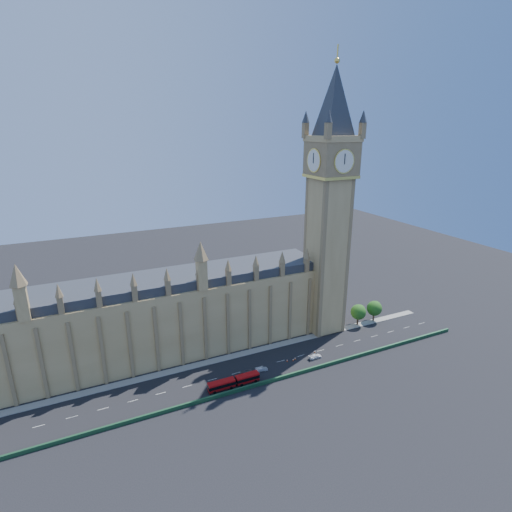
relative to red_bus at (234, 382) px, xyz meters
name	(u,v)px	position (x,y,z in m)	size (l,w,h in m)	color
ground	(248,370)	(7.14, 5.81, -1.45)	(400.00, 400.00, 0.00)	black
palace_westminster	(153,318)	(-17.86, 27.81, 12.42)	(120.00, 20.00, 28.00)	#A78851
elizabeth_tower	(330,188)	(45.14, 19.81, 53.11)	(20.59, 20.59, 105.00)	#A78851
bridge_parapet	(260,384)	(7.14, -3.19, -0.85)	(160.00, 0.60, 1.20)	#1E4C2D
kerb_north	(236,355)	(7.14, 15.31, -1.37)	(160.00, 3.00, 0.16)	gray
tree_east_near	(359,312)	(59.36, 15.90, 4.20)	(6.00, 6.00, 8.50)	#382619
tree_east_far	(375,308)	(67.36, 15.90, 4.20)	(6.00, 6.00, 8.50)	#382619
red_bus	(234,382)	(0.00, 0.00, 0.00)	(16.18, 2.64, 2.75)	#AD0B0E
car_grey	(246,372)	(5.70, 3.72, -0.67)	(1.83, 4.55, 1.55)	#45474D
car_silver	(262,369)	(11.03, 3.44, -0.81)	(1.35, 3.87, 1.28)	#ADAFB5
car_white	(315,356)	(30.71, 2.43, -0.76)	(1.92, 4.72, 1.37)	white
cone_a	(293,360)	(23.12, 4.24, -1.09)	(0.47, 0.47, 0.73)	black
cone_b	(287,360)	(21.14, 4.79, -1.09)	(0.53, 0.53, 0.72)	black
cone_c	(315,352)	(32.54, 5.56, -1.09)	(0.53, 0.53, 0.73)	black
cone_d	(295,358)	(24.11, 4.65, -1.05)	(0.65, 0.65, 0.80)	black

